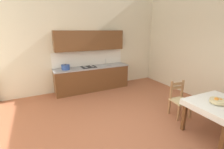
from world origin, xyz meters
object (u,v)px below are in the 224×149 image
(dining_chair_kitchen_side, at_px, (179,100))
(kitchen_cabinetry, at_px, (92,68))
(fruit_bowl, at_px, (218,101))
(dining_table, at_px, (220,109))

(dining_chair_kitchen_side, bearing_deg, kitchen_cabinetry, 116.06)
(kitchen_cabinetry, relative_size, dining_chair_kitchen_side, 3.00)
(kitchen_cabinetry, bearing_deg, fruit_bowl, -70.07)
(kitchen_cabinetry, distance_m, dining_chair_kitchen_side, 3.22)
(fruit_bowl, bearing_deg, kitchen_cabinetry, 109.93)
(kitchen_cabinetry, distance_m, dining_table, 4.09)
(dining_table, bearing_deg, kitchen_cabinetry, 111.10)
(dining_table, bearing_deg, fruit_bowl, 169.41)
(dining_table, xyz_separation_m, dining_chair_kitchen_side, (-0.07, 0.95, -0.18))
(dining_table, xyz_separation_m, fruit_bowl, (-0.10, 0.02, 0.19))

